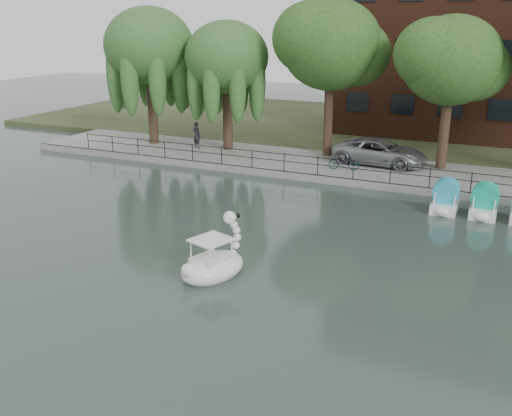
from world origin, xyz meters
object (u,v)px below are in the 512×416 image
Objects in this scene: minivan at (380,150)px; bicycle at (344,161)px; swan_boat at (214,262)px; pedestrian at (197,133)px.

bicycle is (-1.57, -2.09, -0.36)m from minivan.
swan_boat is at bearing 166.66° from bicycle.
pedestrian is at bearing 140.73° from swan_boat.
pedestrian is at bearing 70.02° from bicycle.
pedestrian is (-12.07, -0.59, 0.13)m from minivan.
minivan is at bearing -48.82° from bicycle.
minivan reaches higher than bicycle.
minivan is 16.91m from swan_boat.
swan_boat is at bearing 138.83° from pedestrian.
bicycle is at bearing 107.24° from swan_boat.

